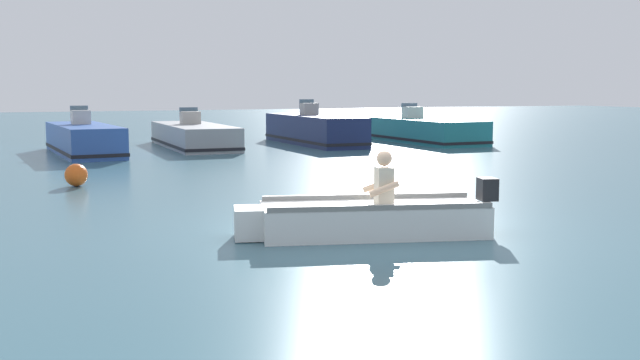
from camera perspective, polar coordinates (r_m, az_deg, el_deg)
ground_plane at (r=10.98m, az=3.45°, el=-3.69°), size 120.00×120.00×0.00m
rowboat_with_person at (r=10.40m, az=3.73°, el=-2.90°), size 3.68×1.91×1.19m
moored_boat_blue at (r=24.41m, az=-17.65°, el=2.94°), size 1.91×5.64×1.50m
moored_boat_grey at (r=26.40m, az=-9.67°, el=3.32°), size 2.11×6.31×1.37m
moored_boat_navy at (r=27.49m, az=-0.47°, el=3.83°), size 1.76×6.18×1.64m
moored_boat_teal at (r=29.02m, az=7.58°, el=3.77°), size 2.09×6.71×1.47m
mooring_buoy at (r=16.40m, az=-18.18°, el=0.36°), size 0.47×0.47×0.47m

